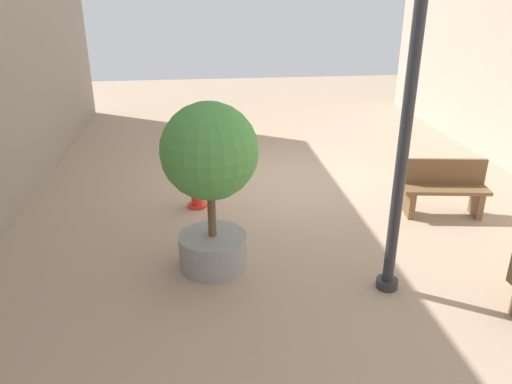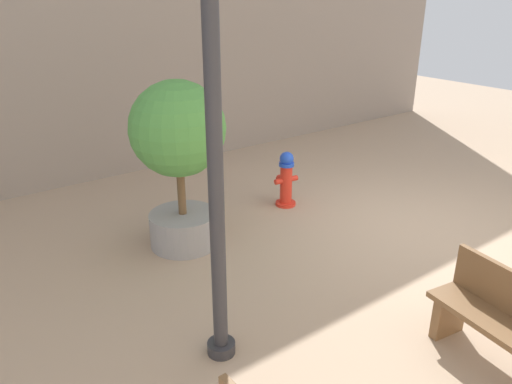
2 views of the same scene
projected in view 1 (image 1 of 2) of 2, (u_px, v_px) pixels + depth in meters
ground_plane at (284, 180)px, 9.90m from camera, size 23.40×23.40×0.00m
fire_hydrant at (196, 182)px, 8.56m from camera, size 0.40×0.43×0.93m
bench_near at (444, 188)px, 8.29m from camera, size 1.46×0.64×0.95m
planter_tree at (210, 170)px, 6.35m from camera, size 1.26×1.26×2.32m
street_lamp at (409, 100)px, 5.47m from camera, size 0.36×0.36×3.95m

